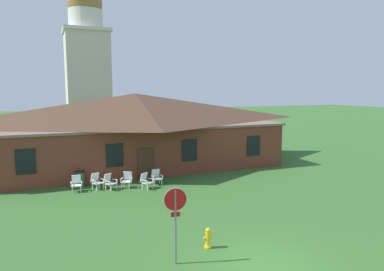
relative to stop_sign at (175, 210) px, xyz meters
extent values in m
plane|color=#336028|center=(2.64, -1.49, -1.91)|extent=(200.00, 200.00, 0.00)
cube|color=brown|center=(2.64, 16.75, -0.31)|extent=(20.76, 10.00, 3.20)
cube|color=#835E55|center=(2.64, 16.75, 1.37)|extent=(21.18, 10.20, 0.16)
pyramid|color=#4C3323|center=(2.64, 16.75, 2.60)|extent=(21.59, 10.40, 2.30)
cube|color=black|center=(-5.14, 11.72, -0.15)|extent=(1.10, 0.06, 1.50)
cube|color=black|center=(0.05, 11.72, -0.15)|extent=(1.10, 0.06, 1.50)
cube|color=black|center=(5.24, 11.72, -0.15)|extent=(1.10, 0.06, 1.50)
cube|color=black|center=(10.43, 11.72, -0.15)|extent=(1.10, 0.06, 1.50)
cube|color=#422819|center=(2.09, 11.72, -0.86)|extent=(1.10, 0.06, 2.10)
cube|color=beige|center=(0.80, 32.49, 4.30)|extent=(4.80, 4.80, 12.41)
cube|color=silver|center=(0.80, 32.49, 10.68)|extent=(5.18, 5.18, 0.36)
cylinder|color=silver|center=(0.80, 32.49, 11.96)|extent=(3.80, 3.80, 2.20)
sphere|color=#9E6B38|center=(0.80, 32.49, 13.74)|extent=(3.88, 3.88, 3.88)
cylinder|color=slate|center=(0.00, 0.00, -0.60)|extent=(0.07, 0.07, 2.61)
cylinder|color=white|center=(0.00, 0.01, 0.38)|extent=(0.80, 0.15, 0.81)
cylinder|color=#B71414|center=(0.00, -0.01, 0.38)|extent=(0.75, 0.15, 0.76)
cube|color=#B71414|center=(0.00, 0.00, -0.14)|extent=(0.32, 0.08, 0.16)
cube|color=white|center=(0.00, 0.01, -0.14)|extent=(0.34, 0.07, 0.18)
cube|color=white|center=(-2.25, 10.11, -1.73)|extent=(0.05, 0.05, 0.36)
cube|color=white|center=(-2.70, 10.15, -1.73)|extent=(0.05, 0.05, 0.36)
cube|color=white|center=(-2.21, 10.55, -1.73)|extent=(0.05, 0.05, 0.36)
cube|color=white|center=(-2.66, 10.59, -1.73)|extent=(0.05, 0.05, 0.36)
cube|color=white|center=(-2.46, 10.35, -1.53)|extent=(0.58, 0.56, 0.05)
cube|color=white|center=(-2.43, 10.66, -1.23)|extent=(0.53, 0.23, 0.54)
cube|color=white|center=(-2.17, 10.30, -1.33)|extent=(0.10, 0.47, 0.03)
cube|color=white|center=(-2.18, 10.14, -1.44)|extent=(0.04, 0.04, 0.22)
cube|color=white|center=(-2.75, 10.35, -1.33)|extent=(0.10, 0.47, 0.03)
cube|color=white|center=(-2.76, 10.19, -1.44)|extent=(0.04, 0.04, 0.22)
cube|color=silver|center=(-0.91, 10.36, -1.73)|extent=(0.07, 0.07, 0.36)
cube|color=silver|center=(-1.32, 10.16, -1.73)|extent=(0.07, 0.07, 0.36)
cube|color=silver|center=(-1.10, 10.76, -1.73)|extent=(0.07, 0.07, 0.36)
cube|color=silver|center=(-1.52, 10.56, -1.73)|extent=(0.07, 0.07, 0.36)
cube|color=silver|center=(-1.21, 10.46, -1.53)|extent=(0.71, 0.70, 0.05)
cube|color=silver|center=(-1.35, 10.74, -1.23)|extent=(0.54, 0.39, 0.54)
cube|color=silver|center=(-0.94, 10.57, -1.33)|extent=(0.26, 0.45, 0.03)
cube|color=silver|center=(-0.87, 10.43, -1.44)|extent=(0.05, 0.05, 0.22)
cube|color=silver|center=(-1.47, 10.32, -1.33)|extent=(0.26, 0.45, 0.03)
cube|color=silver|center=(-1.40, 10.17, -1.44)|extent=(0.05, 0.05, 0.22)
cube|color=white|center=(-0.19, 9.97, -1.73)|extent=(0.07, 0.07, 0.36)
cube|color=white|center=(-0.57, 9.71, -1.73)|extent=(0.07, 0.07, 0.36)
cube|color=white|center=(-0.44, 10.34, -1.73)|extent=(0.07, 0.07, 0.36)
cube|color=white|center=(-0.82, 10.08, -1.73)|extent=(0.07, 0.07, 0.36)
cube|color=white|center=(-0.50, 10.02, -1.53)|extent=(0.74, 0.73, 0.05)
cube|color=white|center=(-0.68, 10.28, -1.23)|extent=(0.53, 0.44, 0.54)
cube|color=white|center=(-0.25, 10.17, -1.33)|extent=(0.31, 0.42, 0.03)
cube|color=white|center=(-0.16, 10.03, -1.44)|extent=(0.06, 0.06, 0.22)
cube|color=white|center=(-0.74, 9.85, -1.33)|extent=(0.31, 0.42, 0.03)
cube|color=white|center=(-0.65, 9.71, -1.44)|extent=(0.06, 0.06, 0.22)
cube|color=white|center=(0.53, 9.81, -1.73)|extent=(0.07, 0.07, 0.36)
cube|color=white|center=(0.13, 10.03, -1.73)|extent=(0.07, 0.07, 0.36)
cube|color=white|center=(0.75, 10.20, -1.73)|extent=(0.07, 0.07, 0.36)
cube|color=white|center=(0.35, 10.42, -1.73)|extent=(0.07, 0.07, 0.36)
cube|color=white|center=(0.44, 10.11, -1.53)|extent=(0.73, 0.72, 0.05)
cube|color=white|center=(0.59, 10.39, -1.23)|extent=(0.54, 0.42, 0.54)
cube|color=white|center=(0.69, 9.96, -1.33)|extent=(0.28, 0.44, 0.03)
cube|color=white|center=(0.61, 9.81, -1.44)|extent=(0.05, 0.05, 0.22)
cube|color=white|center=(0.18, 10.24, -1.33)|extent=(0.28, 0.44, 0.03)
cube|color=white|center=(0.10, 10.10, -1.44)|extent=(0.05, 0.05, 0.22)
cube|color=silver|center=(1.88, 9.31, -1.73)|extent=(0.07, 0.07, 0.36)
cube|color=silver|center=(1.49, 9.07, -1.73)|extent=(0.07, 0.07, 0.36)
cube|color=silver|center=(1.64, 9.69, -1.73)|extent=(0.07, 0.07, 0.36)
cube|color=silver|center=(1.25, 9.44, -1.73)|extent=(0.07, 0.07, 0.36)
cube|color=silver|center=(1.56, 9.38, -1.53)|extent=(0.73, 0.73, 0.05)
cube|color=silver|center=(1.40, 9.64, -1.23)|extent=(0.54, 0.43, 0.54)
cube|color=silver|center=(1.82, 9.51, -1.33)|extent=(0.30, 0.43, 0.03)
cube|color=silver|center=(1.91, 9.38, -1.44)|extent=(0.06, 0.06, 0.22)
cube|color=silver|center=(1.33, 9.21, -1.33)|extent=(0.30, 0.43, 0.03)
cube|color=silver|center=(1.42, 9.07, -1.44)|extent=(0.06, 0.06, 0.22)
cube|color=white|center=(2.60, 9.87, -1.73)|extent=(0.05, 0.05, 0.36)
cube|color=white|center=(2.14, 9.86, -1.73)|extent=(0.05, 0.05, 0.36)
cube|color=white|center=(2.60, 10.31, -1.73)|extent=(0.05, 0.05, 0.36)
cube|color=white|center=(2.14, 10.30, -1.73)|extent=(0.05, 0.05, 0.36)
cube|color=white|center=(2.37, 10.08, -1.53)|extent=(0.54, 0.52, 0.05)
cube|color=white|center=(2.37, 10.40, -1.23)|extent=(0.51, 0.19, 0.54)
cube|color=white|center=(2.66, 10.07, -1.33)|extent=(0.06, 0.47, 0.03)
cube|color=white|center=(2.66, 9.90, -1.44)|extent=(0.04, 0.04, 0.22)
cube|color=white|center=(2.08, 10.06, -1.33)|extent=(0.06, 0.47, 0.03)
cube|color=white|center=(2.08, 9.90, -1.44)|extent=(0.04, 0.04, 0.22)
cylinder|color=gold|center=(1.55, 0.70, -1.87)|extent=(0.28, 0.28, 0.08)
cylinder|color=gold|center=(1.55, 0.70, -1.56)|extent=(0.20, 0.20, 0.55)
sphere|color=gold|center=(1.55, 0.70, -1.22)|extent=(0.20, 0.20, 0.20)
cylinder|color=gold|center=(1.42, 0.70, -1.50)|extent=(0.10, 0.08, 0.08)
cylinder|color=gold|center=(1.68, 0.70, -1.50)|extent=(0.10, 0.08, 0.08)
cylinder|color=#335638|center=(-2.13, 11.45, -1.46)|extent=(0.52, 0.52, 0.90)
cylinder|color=black|center=(-2.13, 11.45, -0.97)|extent=(0.56, 0.56, 0.08)
camera|label=1|loc=(-3.86, -10.89, 4.05)|focal=33.19mm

